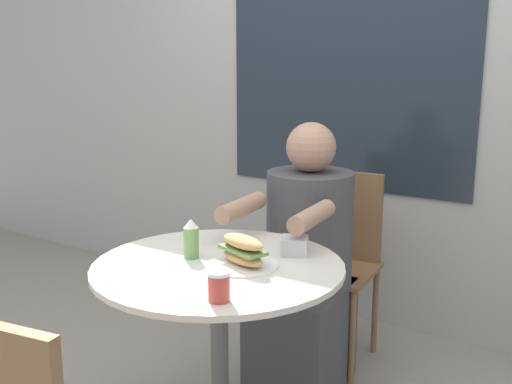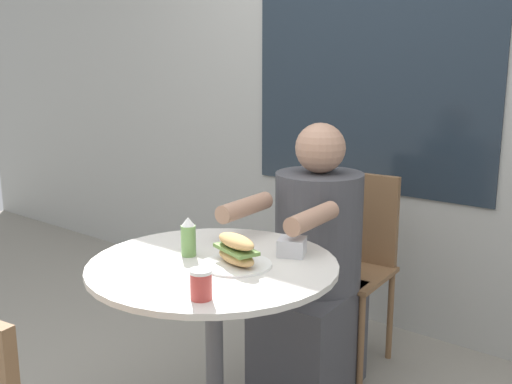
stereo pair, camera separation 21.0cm
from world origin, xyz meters
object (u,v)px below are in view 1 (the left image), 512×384
sandwich_on_plate (243,254)px  condiment_bottle (191,239)px  diner_chair (339,248)px  seated_diner (305,277)px  cafe_table (219,316)px  drink_cup (219,286)px

sandwich_on_plate → condiment_bottle: 0.20m
diner_chair → seated_diner: 0.35m
cafe_table → sandwich_on_plate: 0.24m
seated_diner → cafe_table: bearing=85.0°
cafe_table → condiment_bottle: 0.28m
condiment_bottle → diner_chair: bearing=84.2°
cafe_table → drink_cup: (0.19, -0.25, 0.23)m
drink_cup → condiment_bottle: 0.39m
sandwich_on_plate → drink_cup: (0.11, -0.27, 0.00)m
seated_diner → sandwich_on_plate: (0.08, -0.58, 0.28)m
cafe_table → seated_diner: size_ratio=0.73×
drink_cup → condiment_bottle: condiment_bottle is taller
cafe_table → seated_diner: seated_diner is taller
cafe_table → diner_chair: size_ratio=0.95×
drink_cup → diner_chair: bearing=99.6°
cafe_table → drink_cup: bearing=-52.9°
sandwich_on_plate → diner_chair: bearing=95.9°
diner_chair → drink_cup: 1.25m
diner_chair → seated_diner: bearing=86.7°
diner_chair → drink_cup: (0.20, -1.20, 0.25)m
cafe_table → seated_diner: 0.61m
seated_diner → drink_cup: size_ratio=13.12×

